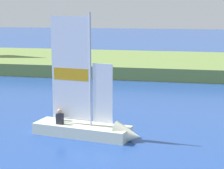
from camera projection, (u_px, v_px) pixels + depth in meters
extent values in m
cube|color=olive|center=(148.00, 64.00, 36.53)|extent=(80.00, 12.40, 0.98)
cube|color=silver|center=(82.00, 130.00, 17.59)|extent=(4.25, 1.89, 0.48)
cone|color=silver|center=(128.00, 135.00, 16.84)|extent=(1.19, 1.26, 1.10)
cylinder|color=#B7B7BC|center=(90.00, 70.00, 16.97)|extent=(0.08, 0.08, 4.65)
cube|color=white|center=(71.00, 68.00, 17.29)|extent=(1.75, 0.32, 4.23)
cube|color=orange|center=(71.00, 74.00, 17.33)|extent=(1.58, 0.30, 0.51)
cube|color=white|center=(103.00, 93.00, 16.94)|extent=(0.86, 0.17, 2.42)
cylinder|color=#B7B7BC|center=(72.00, 118.00, 17.68)|extent=(1.76, 0.35, 0.06)
cube|color=#26262D|center=(60.00, 119.00, 17.58)|extent=(0.31, 0.24, 0.45)
sphere|color=tan|center=(60.00, 111.00, 17.52)|extent=(0.20, 0.20, 0.20)
cube|color=#338CCC|center=(59.00, 115.00, 18.19)|extent=(0.31, 0.24, 0.48)
sphere|color=tan|center=(59.00, 107.00, 18.13)|extent=(0.20, 0.20, 0.20)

